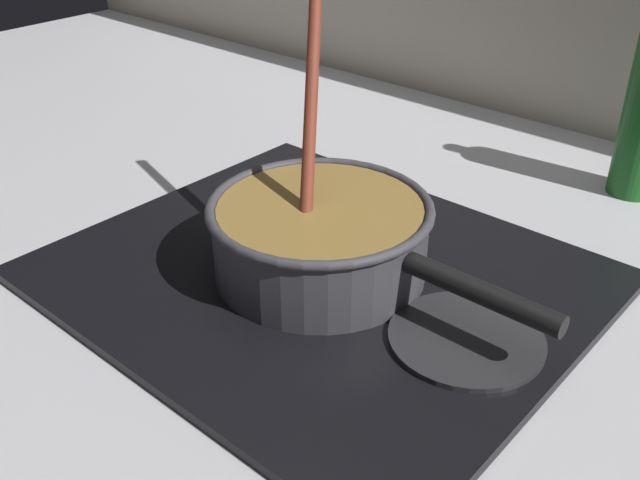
# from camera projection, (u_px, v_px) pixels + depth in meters

# --- Properties ---
(ground) EXTENTS (2.40, 1.60, 0.04)m
(ground) POSITION_uv_depth(u_px,v_px,m) (151.00, 335.00, 0.76)
(ground) COLOR #B7B7BC
(hob_plate) EXTENTS (0.56, 0.48, 0.01)m
(hob_plate) POSITION_uv_depth(u_px,v_px,m) (320.00, 276.00, 0.81)
(hob_plate) COLOR black
(hob_plate) RESTS_ON ground
(burner_ring) EXTENTS (0.17, 0.17, 0.01)m
(burner_ring) POSITION_uv_depth(u_px,v_px,m) (320.00, 268.00, 0.81)
(burner_ring) COLOR #592D0C
(burner_ring) RESTS_ON hob_plate
(spare_burner) EXTENTS (0.15, 0.15, 0.01)m
(spare_burner) POSITION_uv_depth(u_px,v_px,m) (466.00, 338.00, 0.70)
(spare_burner) COLOR #262628
(spare_burner) RESTS_ON hob_plate
(cooking_pan) EXTENTS (0.40, 0.24, 0.31)m
(cooking_pan) POSITION_uv_depth(u_px,v_px,m) (321.00, 236.00, 0.79)
(cooking_pan) COLOR #38383D
(cooking_pan) RESTS_ON hob_plate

